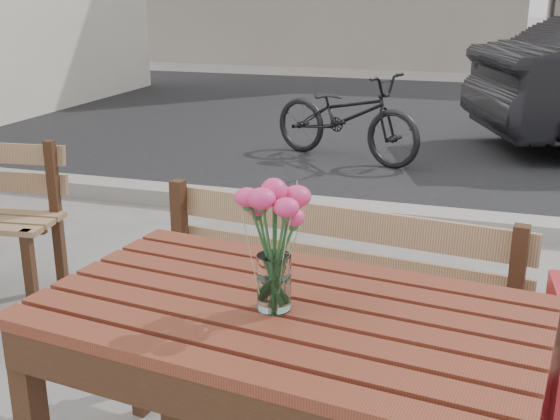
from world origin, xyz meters
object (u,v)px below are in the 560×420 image
red_chair (515,392)px  bicycle (346,116)px  main_vase (274,230)px  main_table (285,351)px

red_chair → bicycle: (-1.51, 4.55, -0.03)m
red_chair → main_vase: 0.93m
main_table → red_chair: bearing=38.2°
main_vase → bicycle: bearing=100.2°
main_table → main_vase: main_vase is taller
red_chair → bicycle: bearing=-165.5°
red_chair → bicycle: 4.79m
main_table → bicycle: 4.99m
red_chair → main_vase: main_vase is taller
main_vase → main_table: bearing=41.8°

